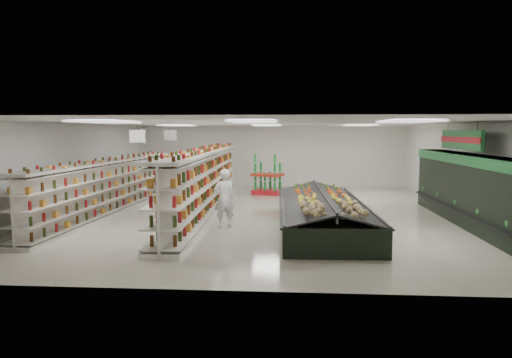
# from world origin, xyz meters

# --- Properties ---
(floor) EXTENTS (16.00, 16.00, 0.00)m
(floor) POSITION_xyz_m (0.00, 0.00, 0.00)
(floor) COLOR beige
(floor) RESTS_ON ground
(ceiling) EXTENTS (14.00, 16.00, 0.02)m
(ceiling) POSITION_xyz_m (0.00, 0.00, 3.20)
(ceiling) COLOR white
(ceiling) RESTS_ON wall_back
(wall_back) EXTENTS (14.00, 0.02, 3.20)m
(wall_back) POSITION_xyz_m (0.00, 8.00, 1.60)
(wall_back) COLOR white
(wall_back) RESTS_ON floor
(wall_front) EXTENTS (14.00, 0.02, 3.20)m
(wall_front) POSITION_xyz_m (0.00, -8.00, 1.60)
(wall_front) COLOR white
(wall_front) RESTS_ON floor
(wall_left) EXTENTS (0.02, 16.00, 3.20)m
(wall_left) POSITION_xyz_m (-7.00, 0.00, 1.60)
(wall_left) COLOR white
(wall_left) RESTS_ON floor
(wall_right) EXTENTS (0.02, 16.00, 3.20)m
(wall_right) POSITION_xyz_m (7.00, 0.00, 1.60)
(wall_right) COLOR white
(wall_right) RESTS_ON floor
(produce_wall_case) EXTENTS (0.93, 8.00, 2.20)m
(produce_wall_case) POSITION_xyz_m (6.53, -1.50, 1.24)
(produce_wall_case) COLOR black
(produce_wall_case) RESTS_ON floor
(aisle_sign_near) EXTENTS (0.52, 0.06, 0.75)m
(aisle_sign_near) POSITION_xyz_m (-3.80, -2.00, 2.75)
(aisle_sign_near) COLOR white
(aisle_sign_near) RESTS_ON ceiling
(aisle_sign_far) EXTENTS (0.52, 0.06, 0.75)m
(aisle_sign_far) POSITION_xyz_m (-3.80, 2.00, 2.75)
(aisle_sign_far) COLOR white
(aisle_sign_far) RESTS_ON ceiling
(hortifruti_banner) EXTENTS (0.12, 3.20, 0.95)m
(hortifruti_banner) POSITION_xyz_m (6.25, -1.50, 2.65)
(hortifruti_banner) COLOR #1D6E30
(hortifruti_banner) RESTS_ON ceiling
(gondola_left) EXTENTS (1.35, 10.89, 1.88)m
(gondola_left) POSITION_xyz_m (-5.41, -0.29, 0.86)
(gondola_left) COLOR silver
(gondola_left) RESTS_ON floor
(gondola_center) EXTENTS (1.16, 12.78, 2.21)m
(gondola_center) POSITION_xyz_m (-2.09, 0.24, 1.02)
(gondola_center) COLOR silver
(gondola_center) RESTS_ON floor
(produce_island) EXTENTS (2.76, 7.24, 1.07)m
(produce_island) POSITION_xyz_m (1.96, -2.25, 0.49)
(produce_island) COLOR black
(produce_island) RESTS_ON floor
(soda_endcap) EXTENTS (1.57, 1.31, 1.71)m
(soda_endcap) POSITION_xyz_m (-0.01, 4.88, 0.83)
(soda_endcap) COLOR red
(soda_endcap) RESTS_ON floor
(shopper_main) EXTENTS (0.77, 0.66, 1.79)m
(shopper_main) POSITION_xyz_m (-1.00, -2.52, 0.89)
(shopper_main) COLOR silver
(shopper_main) RESTS_ON floor
(shopper_background) EXTENTS (0.48, 0.77, 1.57)m
(shopper_background) POSITION_xyz_m (-3.52, 3.12, 0.79)
(shopper_background) COLOR tan
(shopper_background) RESTS_ON floor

